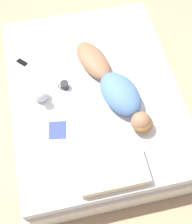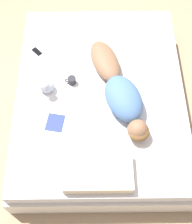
{
  "view_description": "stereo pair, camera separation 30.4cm",
  "coord_description": "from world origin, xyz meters",
  "px_view_note": "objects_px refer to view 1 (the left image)",
  "views": [
    {
      "loc": [
        0.36,
        1.74,
        3.16
      ],
      "look_at": [
        0.05,
        0.3,
        0.5
      ],
      "focal_mm": 50.0,
      "sensor_mm": 36.0,
      "label": 1
    },
    {
      "loc": [
        0.06,
        1.77,
        3.16
      ],
      "look_at": [
        0.05,
        0.3,
        0.5
      ],
      "focal_mm": 50.0,
      "sensor_mm": 36.0,
      "label": 2
    }
  ],
  "objects_px": {
    "open_magazine": "(71,130)",
    "cell_phone": "(22,63)",
    "person": "(114,87)",
    "coffee_mug": "(64,85)"
  },
  "relations": [
    {
      "from": "coffee_mug",
      "to": "person",
      "type": "bearing_deg",
      "value": 160.96
    },
    {
      "from": "open_magazine",
      "to": "person",
      "type": "bearing_deg",
      "value": -137.33
    },
    {
      "from": "open_magazine",
      "to": "cell_phone",
      "type": "bearing_deg",
      "value": -57.93
    },
    {
      "from": "person",
      "to": "cell_phone",
      "type": "relative_size",
      "value": 7.73
    },
    {
      "from": "person",
      "to": "coffee_mug",
      "type": "height_order",
      "value": "person"
    },
    {
      "from": "coffee_mug",
      "to": "open_magazine",
      "type": "bearing_deg",
      "value": 86.91
    },
    {
      "from": "open_magazine",
      "to": "cell_phone",
      "type": "xyz_separation_m",
      "value": [
        0.37,
        -0.91,
        0.0
      ]
    },
    {
      "from": "person",
      "to": "cell_phone",
      "type": "distance_m",
      "value": 1.06
    },
    {
      "from": "open_magazine",
      "to": "coffee_mug",
      "type": "height_order",
      "value": "coffee_mug"
    },
    {
      "from": "coffee_mug",
      "to": "cell_phone",
      "type": "bearing_deg",
      "value": -46.07
    }
  ]
}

